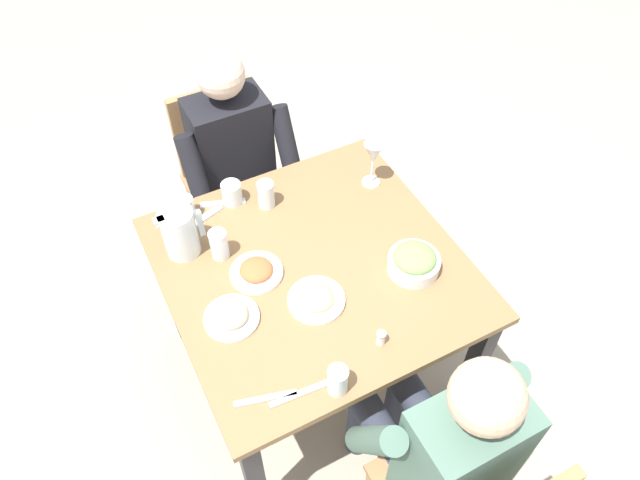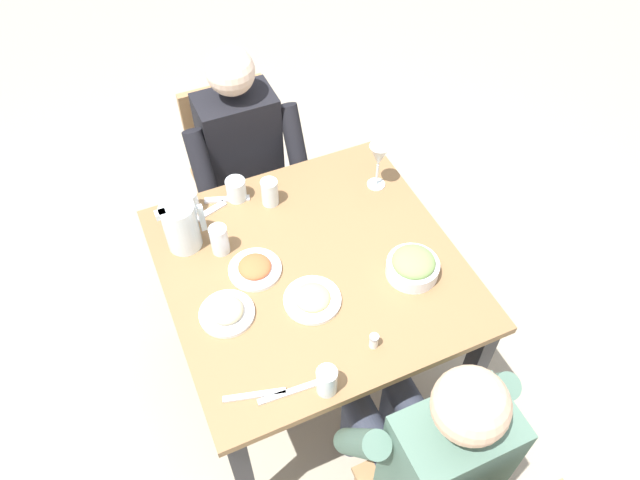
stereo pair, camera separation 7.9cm
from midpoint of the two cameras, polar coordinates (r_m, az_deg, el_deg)
The scene contains 21 objects.
ground_plane at distance 2.68m, azimuth 0.25°, elevation -12.14°, with size 8.00×8.00×0.00m, color #9E937F.
dining_table at distance 2.15m, azimuth 0.31°, elevation -4.22°, with size 0.99×0.99×0.74m.
chair_far at distance 2.81m, azimuth -7.14°, elevation 7.13°, with size 0.40×0.40×0.85m.
diner_near at distance 1.91m, azimuth 11.33°, elevation -18.44°, with size 0.48×0.53×1.15m.
diner_far at distance 2.57m, azimuth -5.95°, elevation 6.72°, with size 0.48×0.53×1.15m.
water_pitcher at distance 2.09m, azimuth -12.06°, elevation 1.30°, with size 0.16×0.12×0.19m.
salad_bowl at distance 2.04m, azimuth 9.96°, elevation -2.45°, with size 0.18×0.18×0.09m.
plate_beans at distance 1.95m, azimuth -7.75°, elevation -6.80°, with size 0.18×0.18×0.05m.
plate_fries at distance 1.96m, azimuth 0.42°, elevation -5.64°, with size 0.19×0.19×0.04m.
plate_rice_curry at distance 2.04m, azimuth -5.14°, elevation -2.70°, with size 0.18×0.18×0.04m.
water_glass_far_right at distance 2.22m, azimuth -3.81°, elevation 4.55°, with size 0.06×0.06×0.11m, color silver.
water_glass_near_right at distance 2.26m, azimuth -7.01°, elevation 4.79°, with size 0.08×0.08×0.09m, color silver.
water_glass_by_pitcher at distance 2.08m, azimuth -8.51°, elevation -0.00°, with size 0.06×0.06×0.11m, color silver.
water_glass_center at distance 1.77m, azimuth 1.97°, elevation -13.32°, with size 0.06×0.06×0.10m, color silver.
water_glass_far_left at distance 2.24m, azimuth -11.35°, elevation 3.55°, with size 0.07×0.07×0.09m, color silver.
wine_glass at distance 2.24m, azimuth 6.64°, elevation 7.81°, with size 0.08×0.08×0.20m.
salt_shaker at distance 1.87m, azimuth 6.38°, elevation -9.57°, with size 0.03×0.03×0.05m.
fork_near at distance 2.28m, azimuth -7.87°, elevation 3.86°, with size 0.17×0.03×0.01m, color silver.
knife_near at distance 1.81m, azimuth -4.99°, elevation -14.56°, with size 0.18×0.02×0.01m, color silver.
fork_far at distance 2.25m, azimuth -9.84°, elevation 2.48°, with size 0.17×0.03×0.01m, color silver.
knife_far at distance 1.81m, azimuth -1.78°, elevation -14.37°, with size 0.18×0.02×0.01m, color silver.
Camera 2 is at (-0.49, -1.17, 2.37)m, focal length 33.53 mm.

